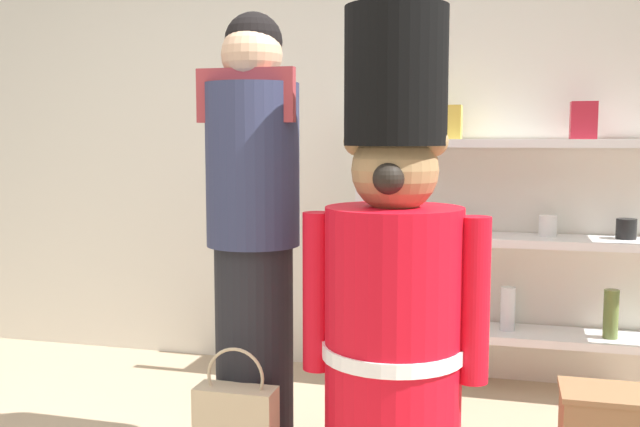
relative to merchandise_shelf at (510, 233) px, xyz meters
The scene contains 4 objects.
back_wall 1.06m from the merchandise_shelf, 166.52° to the left, with size 6.40×0.12×2.60m, color silver.
merchandise_shelf is the anchor object (origin of this frame).
teddy_bear_guard 1.29m from the merchandise_shelf, 107.70° to the right, with size 0.66×0.50×1.71m.
person_shopper 1.45m from the merchandise_shelf, 131.82° to the right, with size 0.38×0.36×1.75m.
Camera 1 is at (0.90, -1.71, 1.28)m, focal length 40.65 mm.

